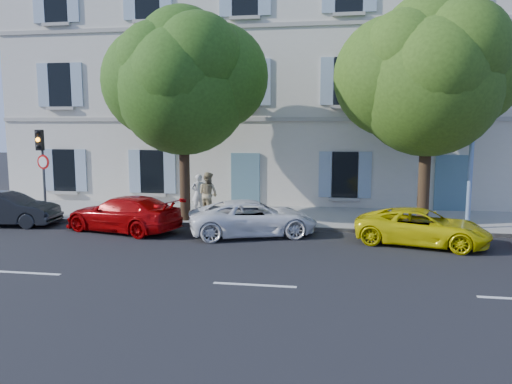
% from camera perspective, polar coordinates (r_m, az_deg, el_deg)
% --- Properties ---
extents(ground, '(90.00, 90.00, 0.00)m').
position_cam_1_polar(ground, '(15.84, 2.24, -6.08)').
color(ground, black).
extents(sidewalk, '(36.00, 4.50, 0.15)m').
position_cam_1_polar(sidewalk, '(20.15, 3.82, -2.86)').
color(sidewalk, '#A09E96').
rests_on(sidewalk, ground).
extents(kerb, '(36.00, 0.16, 0.16)m').
position_cam_1_polar(kerb, '(18.03, 3.15, -4.11)').
color(kerb, '#9E998E').
rests_on(kerb, ground).
extents(building, '(28.00, 7.00, 12.00)m').
position_cam_1_polar(building, '(25.63, 5.22, 12.71)').
color(building, beige).
rests_on(building, ground).
extents(car_dark_sedan, '(3.88, 1.65, 1.25)m').
position_cam_1_polar(car_dark_sedan, '(20.90, -26.58, -1.77)').
color(car_dark_sedan, black).
rests_on(car_dark_sedan, ground).
extents(car_red_coupe, '(4.67, 2.87, 1.27)m').
position_cam_1_polar(car_red_coupe, '(18.32, -14.94, -2.41)').
color(car_red_coupe, '#A00405').
rests_on(car_red_coupe, ground).
extents(car_white_coupe, '(4.79, 3.33, 1.21)m').
position_cam_1_polar(car_white_coupe, '(17.06, -0.33, -2.97)').
color(car_white_coupe, white).
rests_on(car_white_coupe, ground).
extents(car_yellow_supercar, '(4.43, 2.86, 1.14)m').
position_cam_1_polar(car_yellow_supercar, '(16.60, 18.46, -3.82)').
color(car_yellow_supercar, '#D9CC09').
rests_on(car_yellow_supercar, ground).
extents(tree_left, '(4.96, 4.96, 7.68)m').
position_cam_1_polar(tree_left, '(19.03, -8.34, 11.63)').
color(tree_left, '#3A2819').
rests_on(tree_left, sidewalk).
extents(tree_right, '(5.08, 5.08, 7.83)m').
position_cam_1_polar(tree_right, '(18.76, 19.11, 11.58)').
color(tree_right, '#3A2819').
rests_on(tree_right, sidewalk).
extents(traffic_light, '(0.27, 0.39, 3.42)m').
position_cam_1_polar(traffic_light, '(21.25, -23.35, 4.01)').
color(traffic_light, '#383A3D').
rests_on(traffic_light, sidewalk).
extents(road_sign, '(0.56, 0.16, 2.45)m').
position_cam_1_polar(road_sign, '(21.22, -23.07, 2.10)').
color(road_sign, '#383A3D').
rests_on(road_sign, sidewalk).
extents(street_lamp, '(0.31, 1.73, 8.10)m').
position_cam_1_polar(street_lamp, '(18.61, 23.85, 10.05)').
color(street_lamp, '#7293BF').
rests_on(street_lamp, sidewalk).
extents(pedestrian_a, '(0.70, 0.63, 1.60)m').
position_cam_1_polar(pedestrian_a, '(20.65, -6.61, -0.17)').
color(pedestrian_a, silver).
rests_on(pedestrian_a, sidewalk).
extents(pedestrian_b, '(1.07, 0.99, 1.75)m').
position_cam_1_polar(pedestrian_b, '(19.88, -5.50, -0.24)').
color(pedestrian_b, tan).
rests_on(pedestrian_b, sidewalk).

